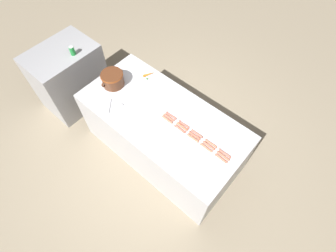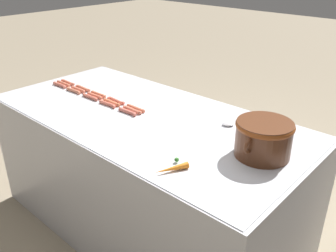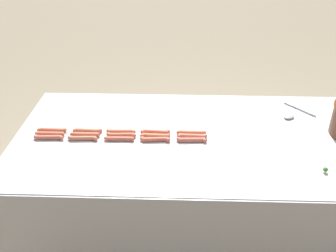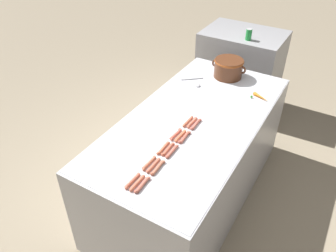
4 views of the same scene
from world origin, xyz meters
name	(u,v)px [view 2 (image 2 of 4)]	position (x,y,z in m)	size (l,w,h in m)	color
ground_plane	(147,224)	(0.00, 0.00, 0.00)	(20.00, 20.00, 0.00)	gray
griddle_counter	(146,173)	(0.00, 0.00, 0.44)	(1.01, 2.09, 0.87)	#BCBCC1
hot_dog_0	(68,82)	(-0.02, -0.85, 0.88)	(0.03, 0.16, 0.02)	#CD694F
hot_dog_1	(83,88)	(-0.02, -0.65, 0.88)	(0.03, 0.16, 0.02)	#CD6E50
hot_dog_2	(98,94)	(-0.01, -0.47, 0.88)	(0.03, 0.16, 0.02)	#D16D4D
hot_dog_3	(116,101)	(-0.02, -0.28, 0.88)	(0.03, 0.16, 0.02)	#D66450
hot_dog_4	(136,108)	(-0.02, -0.09, 0.88)	(0.03, 0.16, 0.02)	#D26F50
hot_dog_5	(63,84)	(0.02, -0.85, 0.88)	(0.02, 0.16, 0.02)	#CE6D50
hot_dog_6	(78,89)	(0.02, -0.66, 0.88)	(0.02, 0.16, 0.02)	#CB6950
hot_dog_7	(95,96)	(0.02, -0.46, 0.88)	(0.03, 0.16, 0.02)	#CA664C
hot_dog_8	(111,102)	(0.02, -0.28, 0.88)	(0.03, 0.16, 0.02)	#D7724C
hot_dog_9	(132,110)	(0.02, -0.09, 0.88)	(0.03, 0.16, 0.02)	#D16E54
hot_dog_10	(60,85)	(0.06, -0.85, 0.88)	(0.03, 0.16, 0.02)	#CD6955
hot_dog_11	(74,91)	(0.06, -0.66, 0.88)	(0.03, 0.16, 0.02)	#CC7254
hot_dog_12	(90,97)	(0.06, -0.47, 0.88)	(0.03, 0.16, 0.02)	#CE6853
hot_dog_13	(108,104)	(0.06, -0.28, 0.88)	(0.03, 0.16, 0.02)	#CE6652
hot_dog_14	(127,112)	(0.06, -0.09, 0.88)	(0.03, 0.16, 0.02)	#CB6655
bean_pot	(264,137)	(-0.04, 0.80, 0.97)	(0.35, 0.28, 0.18)	#562D19
serving_spoon	(235,124)	(-0.25, 0.51, 0.88)	(0.23, 0.20, 0.02)	#B7B7BC
carrot	(172,168)	(0.37, 0.56, 0.89)	(0.17, 0.10, 0.03)	orange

